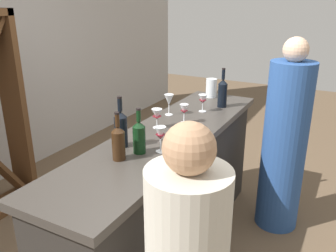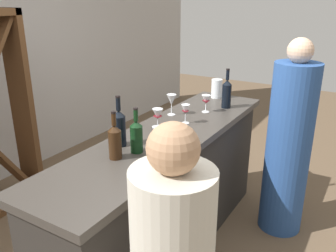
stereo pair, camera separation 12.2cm
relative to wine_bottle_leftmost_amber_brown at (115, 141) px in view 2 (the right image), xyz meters
name	(u,v)px [view 2 (the right image)]	position (x,y,z in m)	size (l,w,h in m)	color
ground_plane	(168,248)	(0.52, -0.05, -1.10)	(12.00, 12.00, 0.00)	brown
bar_counter	(168,193)	(0.52, -0.05, -0.60)	(2.35, 0.58, 0.99)	#2A2723
wine_bottle_leftmost_amber_brown	(115,141)	(0.00, 0.00, 0.00)	(0.08, 0.08, 0.29)	#331E0F
wine_bottle_second_left_dark_green	(136,136)	(0.14, -0.05, 0.00)	(0.08, 0.08, 0.29)	black
wine_bottle_center_near_black	(119,127)	(0.17, 0.10, 0.01)	(0.08, 0.08, 0.33)	black
wine_bottle_second_right_near_black	(227,93)	(1.29, -0.17, 0.02)	(0.08, 0.08, 0.34)	black
wine_glass_near_left	(158,134)	(0.21, -0.16, 0.00)	(0.07, 0.07, 0.17)	white
wine_glass_near_center	(206,100)	(1.09, -0.07, -0.01)	(0.08, 0.08, 0.15)	white
wine_glass_near_right	(186,110)	(0.76, -0.06, -0.01)	(0.07, 0.07, 0.15)	white
wine_glass_far_left	(158,115)	(0.57, 0.07, -0.01)	(0.08, 0.08, 0.14)	white
wine_glass_far_center	(171,100)	(0.88, 0.14, 0.01)	(0.08, 0.08, 0.17)	white
water_pitcher	(217,89)	(1.55, 0.04, -0.02)	(0.10, 0.10, 0.18)	silver
person_left_guest	(288,147)	(1.28, -0.73, -0.35)	(0.43, 0.43, 1.62)	#284C8C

